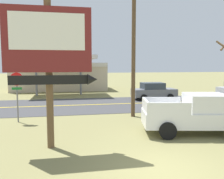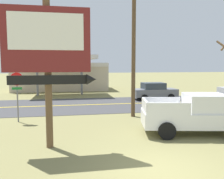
{
  "view_description": "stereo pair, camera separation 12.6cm",
  "coord_description": "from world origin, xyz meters",
  "px_view_note": "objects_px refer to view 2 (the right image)",
  "views": [
    {
      "loc": [
        -2.95,
        -7.07,
        3.4
      ],
      "look_at": [
        0.0,
        8.0,
        1.8
      ],
      "focal_mm": 38.81,
      "sensor_mm": 36.0,
      "label": 1
    },
    {
      "loc": [
        -2.83,
        -7.1,
        3.4
      ],
      "look_at": [
        0.0,
        8.0,
        1.8
      ],
      "focal_mm": 38.81,
      "sensor_mm": 36.0,
      "label": 2
    }
  ],
  "objects_px": {
    "stop_sign": "(17,88)",
    "pickup_white_parked_on_lawn": "(197,114)",
    "utility_pole": "(134,42)",
    "car_grey_mid_lane": "(154,91)",
    "motel_sign": "(49,51)",
    "gas_station": "(61,75)"
  },
  "relations": [
    {
      "from": "motel_sign",
      "to": "stop_sign",
      "type": "height_order",
      "value": "motel_sign"
    },
    {
      "from": "motel_sign",
      "to": "utility_pole",
      "type": "height_order",
      "value": "utility_pole"
    },
    {
      "from": "utility_pole",
      "to": "pickup_white_parked_on_lawn",
      "type": "xyz_separation_m",
      "value": [
        2.03,
        -4.39,
        -3.88
      ]
    },
    {
      "from": "motel_sign",
      "to": "gas_station",
      "type": "distance_m",
      "value": 23.21
    },
    {
      "from": "gas_station",
      "to": "utility_pole",
      "type": "bearing_deg",
      "value": -74.41
    },
    {
      "from": "stop_sign",
      "to": "utility_pole",
      "type": "distance_m",
      "value": 7.64
    },
    {
      "from": "pickup_white_parked_on_lawn",
      "to": "gas_station",
      "type": "bearing_deg",
      "value": 107.5
    },
    {
      "from": "motel_sign",
      "to": "gas_station",
      "type": "height_order",
      "value": "motel_sign"
    },
    {
      "from": "utility_pole",
      "to": "car_grey_mid_lane",
      "type": "relative_size",
      "value": 2.18
    },
    {
      "from": "stop_sign",
      "to": "car_grey_mid_lane",
      "type": "xyz_separation_m",
      "value": [
        11.18,
        7.25,
        -1.2
      ]
    },
    {
      "from": "gas_station",
      "to": "stop_sign",
      "type": "bearing_deg",
      "value": -96.64
    },
    {
      "from": "utility_pole",
      "to": "car_grey_mid_lane",
      "type": "bearing_deg",
      "value": 59.84
    },
    {
      "from": "stop_sign",
      "to": "gas_station",
      "type": "relative_size",
      "value": 0.25
    },
    {
      "from": "stop_sign",
      "to": "pickup_white_parked_on_lawn",
      "type": "bearing_deg",
      "value": -24.48
    },
    {
      "from": "stop_sign",
      "to": "pickup_white_parked_on_lawn",
      "type": "xyz_separation_m",
      "value": [
        9.13,
        -4.16,
        -1.06
      ]
    },
    {
      "from": "pickup_white_parked_on_lawn",
      "to": "motel_sign",
      "type": "bearing_deg",
      "value": -172.99
    },
    {
      "from": "car_grey_mid_lane",
      "to": "gas_station",
      "type": "bearing_deg",
      "value": 129.86
    },
    {
      "from": "motel_sign",
      "to": "car_grey_mid_lane",
      "type": "distance_m",
      "value": 15.51
    },
    {
      "from": "motel_sign",
      "to": "gas_station",
      "type": "xyz_separation_m",
      "value": [
        -0.09,
        23.12,
        -1.97
      ]
    },
    {
      "from": "utility_pole",
      "to": "car_grey_mid_lane",
      "type": "xyz_separation_m",
      "value": [
        4.08,
        7.02,
        -4.01
      ]
    },
    {
      "from": "motel_sign",
      "to": "utility_pole",
      "type": "distance_m",
      "value": 7.23
    },
    {
      "from": "gas_station",
      "to": "car_grey_mid_lane",
      "type": "xyz_separation_m",
      "value": [
        9.07,
        -10.86,
        -1.11
      ]
    }
  ]
}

